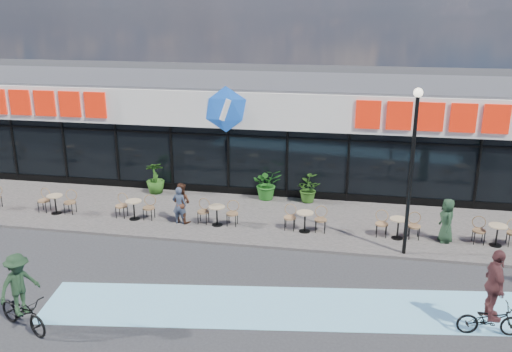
{
  "coord_description": "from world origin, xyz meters",
  "views": [
    {
      "loc": [
        5.18,
        -14.42,
        7.88
      ],
      "look_at": [
        1.84,
        3.5,
        2.07
      ],
      "focal_mm": 38.0,
      "sensor_mm": 36.0,
      "label": 1
    }
  ],
  "objects_px": {
    "patron_left": "(179,205)",
    "cyclist_a": "(492,301)",
    "potted_plant_left": "(155,178)",
    "pedestrian_a": "(447,220)",
    "potted_plant_mid": "(307,189)",
    "lamp_post": "(412,159)",
    "patron_right": "(181,203)",
    "potted_plant_right": "(267,184)"
  },
  "relations": [
    {
      "from": "patron_left",
      "to": "cyclist_a",
      "type": "distance_m",
      "value": 11.06
    },
    {
      "from": "patron_right",
      "to": "cyclist_a",
      "type": "height_order",
      "value": "cyclist_a"
    },
    {
      "from": "potted_plant_left",
      "to": "potted_plant_mid",
      "type": "height_order",
      "value": "potted_plant_left"
    },
    {
      "from": "potted_plant_mid",
      "to": "patron_right",
      "type": "height_order",
      "value": "patron_right"
    },
    {
      "from": "potted_plant_mid",
      "to": "potted_plant_left",
      "type": "bearing_deg",
      "value": -179.0
    },
    {
      "from": "potted_plant_mid",
      "to": "patron_left",
      "type": "height_order",
      "value": "patron_left"
    },
    {
      "from": "lamp_post",
      "to": "potted_plant_left",
      "type": "relative_size",
      "value": 3.95
    },
    {
      "from": "potted_plant_left",
      "to": "patron_left",
      "type": "height_order",
      "value": "patron_left"
    },
    {
      "from": "lamp_post",
      "to": "potted_plant_left",
      "type": "bearing_deg",
      "value": 157.59
    },
    {
      "from": "potted_plant_mid",
      "to": "potted_plant_right",
      "type": "relative_size",
      "value": 0.84
    },
    {
      "from": "lamp_post",
      "to": "pedestrian_a",
      "type": "relative_size",
      "value": 3.49
    },
    {
      "from": "pedestrian_a",
      "to": "potted_plant_right",
      "type": "bearing_deg",
      "value": -126.11
    },
    {
      "from": "potted_plant_right",
      "to": "potted_plant_mid",
      "type": "bearing_deg",
      "value": -1.1
    },
    {
      "from": "lamp_post",
      "to": "potted_plant_mid",
      "type": "bearing_deg",
      "value": 130.1
    },
    {
      "from": "lamp_post",
      "to": "potted_plant_mid",
      "type": "height_order",
      "value": "lamp_post"
    },
    {
      "from": "lamp_post",
      "to": "patron_left",
      "type": "relative_size",
      "value": 3.78
    },
    {
      "from": "lamp_post",
      "to": "potted_plant_right",
      "type": "distance_m",
      "value": 7.24
    },
    {
      "from": "cyclist_a",
      "to": "potted_plant_right",
      "type": "bearing_deg",
      "value": 129.57
    },
    {
      "from": "patron_left",
      "to": "cyclist_a",
      "type": "bearing_deg",
      "value": 153.09
    },
    {
      "from": "potted_plant_right",
      "to": "lamp_post",
      "type": "bearing_deg",
      "value": -39.34
    },
    {
      "from": "cyclist_a",
      "to": "patron_right",
      "type": "bearing_deg",
      "value": 150.86
    },
    {
      "from": "potted_plant_right",
      "to": "patron_left",
      "type": "distance_m",
      "value": 4.23
    },
    {
      "from": "potted_plant_right",
      "to": "pedestrian_a",
      "type": "height_order",
      "value": "pedestrian_a"
    },
    {
      "from": "potted_plant_left",
      "to": "patron_right",
      "type": "bearing_deg",
      "value": -53.94
    },
    {
      "from": "potted_plant_mid",
      "to": "potted_plant_right",
      "type": "xyz_separation_m",
      "value": [
        -1.65,
        0.03,
        0.11
      ]
    },
    {
      "from": "patron_right",
      "to": "pedestrian_a",
      "type": "distance_m",
      "value": 9.41
    },
    {
      "from": "potted_plant_left",
      "to": "pedestrian_a",
      "type": "height_order",
      "value": "pedestrian_a"
    },
    {
      "from": "potted_plant_right",
      "to": "patron_left",
      "type": "relative_size",
      "value": 0.93
    },
    {
      "from": "potted_plant_mid",
      "to": "cyclist_a",
      "type": "xyz_separation_m",
      "value": [
        5.35,
        -8.44,
        0.29
      ]
    },
    {
      "from": "lamp_post",
      "to": "patron_right",
      "type": "distance_m",
      "value": 8.42
    },
    {
      "from": "cyclist_a",
      "to": "lamp_post",
      "type": "bearing_deg",
      "value": 112.78
    },
    {
      "from": "patron_right",
      "to": "cyclist_a",
      "type": "bearing_deg",
      "value": 171.68
    },
    {
      "from": "lamp_post",
      "to": "cyclist_a",
      "type": "relative_size",
      "value": 2.35
    },
    {
      "from": "potted_plant_mid",
      "to": "patron_left",
      "type": "xyz_separation_m",
      "value": [
        -4.39,
        -3.19,
        0.15
      ]
    },
    {
      "from": "lamp_post",
      "to": "pedestrian_a",
      "type": "bearing_deg",
      "value": 39.64
    },
    {
      "from": "patron_right",
      "to": "pedestrian_a",
      "type": "xyz_separation_m",
      "value": [
        9.41,
        -0.05,
        0.01
      ]
    },
    {
      "from": "pedestrian_a",
      "to": "patron_left",
      "type": "bearing_deg",
      "value": -100.49
    },
    {
      "from": "potted_plant_right",
      "to": "cyclist_a",
      "type": "height_order",
      "value": "cyclist_a"
    },
    {
      "from": "potted_plant_mid",
      "to": "cyclist_a",
      "type": "height_order",
      "value": "cyclist_a"
    },
    {
      "from": "potted_plant_left",
      "to": "cyclist_a",
      "type": "relative_size",
      "value": 0.59
    },
    {
      "from": "potted_plant_right",
      "to": "patron_right",
      "type": "relative_size",
      "value": 0.88
    },
    {
      "from": "potted_plant_right",
      "to": "potted_plant_left",
      "type": "bearing_deg",
      "value": -178.28
    }
  ]
}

